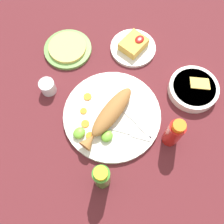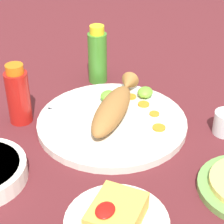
% 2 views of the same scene
% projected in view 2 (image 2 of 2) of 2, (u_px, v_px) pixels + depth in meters
% --- Properties ---
extents(ground_plane, '(4.00, 4.00, 0.00)m').
position_uv_depth(ground_plane, '(112.00, 126.00, 0.96)').
color(ground_plane, '#561E23').
extents(main_plate, '(0.35, 0.35, 0.02)m').
position_uv_depth(main_plate, '(112.00, 122.00, 0.95)').
color(main_plate, silver).
rests_on(main_plate, ground_plane).
extents(fried_fish, '(0.27, 0.08, 0.05)m').
position_uv_depth(fried_fish, '(114.00, 106.00, 0.95)').
color(fried_fish, '#996633').
rests_on(fried_fish, main_plate).
extents(fork_near, '(0.03, 0.19, 0.00)m').
position_uv_depth(fork_near, '(73.00, 118.00, 0.95)').
color(fork_near, silver).
rests_on(fork_near, main_plate).
extents(fork_far, '(0.09, 0.17, 0.00)m').
position_uv_depth(fork_far, '(81.00, 107.00, 0.99)').
color(fork_far, silver).
rests_on(fork_far, main_plate).
extents(carrot_slice_near, '(0.03, 0.03, 0.00)m').
position_uv_depth(carrot_slice_near, '(159.00, 128.00, 0.92)').
color(carrot_slice_near, orange).
rests_on(carrot_slice_near, main_plate).
extents(carrot_slice_mid, '(0.02, 0.02, 0.00)m').
position_uv_depth(carrot_slice_mid, '(154.00, 114.00, 0.97)').
color(carrot_slice_mid, orange).
rests_on(carrot_slice_mid, main_plate).
extents(carrot_slice_far, '(0.03, 0.03, 0.00)m').
position_uv_depth(carrot_slice_far, '(144.00, 104.00, 1.00)').
color(carrot_slice_far, orange).
rests_on(carrot_slice_far, main_plate).
extents(carrot_slice_extra, '(0.03, 0.03, 0.00)m').
position_uv_depth(carrot_slice_extra, '(131.00, 97.00, 1.03)').
color(carrot_slice_extra, orange).
rests_on(carrot_slice_extra, main_plate).
extents(lime_wedge_main, '(0.05, 0.04, 0.02)m').
position_uv_depth(lime_wedge_main, '(145.00, 92.00, 1.03)').
color(lime_wedge_main, '#6BB233').
rests_on(lime_wedge_main, main_plate).
extents(lime_wedge_side, '(0.04, 0.04, 0.02)m').
position_uv_depth(lime_wedge_side, '(108.00, 96.00, 1.02)').
color(lime_wedge_side, '#6BB233').
rests_on(lime_wedge_side, main_plate).
extents(hot_sauce_bottle_red, '(0.05, 0.05, 0.15)m').
position_uv_depth(hot_sauce_bottle_red, '(18.00, 95.00, 0.94)').
color(hot_sauce_bottle_red, '#B21914').
rests_on(hot_sauce_bottle_red, ground_plane).
extents(hot_sauce_bottle_green, '(0.05, 0.05, 0.16)m').
position_uv_depth(hot_sauce_bottle_green, '(97.00, 56.00, 1.11)').
color(hot_sauce_bottle_green, '#3D8428').
rests_on(hot_sauce_bottle_green, ground_plane).
extents(side_plate_fries, '(0.18, 0.18, 0.01)m').
position_uv_depth(side_plate_fries, '(117.00, 223.00, 0.70)').
color(side_plate_fries, silver).
rests_on(side_plate_fries, ground_plane).
extents(fries_pile, '(0.10, 0.08, 0.04)m').
position_uv_depth(fries_pile, '(116.00, 213.00, 0.68)').
color(fries_pile, gold).
rests_on(fries_pile, side_plate_fries).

